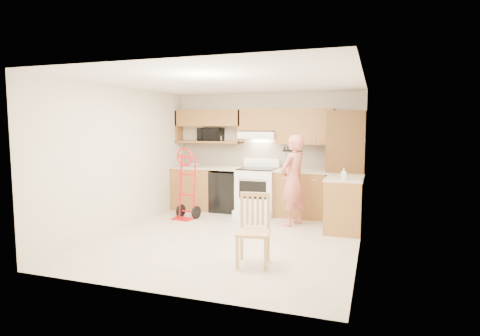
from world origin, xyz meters
The scene contains 28 objects.
floor centered at (0.00, 0.00, -0.01)m, with size 4.00×4.50×0.02m, color beige.
ceiling centered at (0.00, 0.00, 2.51)m, with size 4.00×4.50×0.02m, color white.
wall_back centered at (0.00, 2.26, 1.25)m, with size 4.00×0.02×2.50m, color beige.
wall_front centered at (0.00, -2.26, 1.25)m, with size 4.00×0.02×2.50m, color beige.
wall_left centered at (-2.01, 0.00, 1.25)m, with size 0.02×4.50×2.50m, color beige.
wall_right centered at (2.01, 0.00, 1.25)m, with size 0.02×4.50×2.50m, color beige.
backsplash centered at (0.00, 2.23, 1.20)m, with size 3.92×0.03×0.55m, color beige.
lower_cab_left centered at (-1.55, 1.95, 0.45)m, with size 0.90×0.60×0.90m, color olive.
dishwasher centered at (-0.80, 1.95, 0.42)m, with size 0.60×0.60×0.85m, color black.
lower_cab_right centered at (0.83, 1.95, 0.45)m, with size 1.14×0.60×0.90m, color olive.
countertop_left centered at (-1.25, 1.95, 0.92)m, with size 1.50×0.63×0.04m, color beige.
countertop_right centered at (0.83, 1.95, 0.92)m, with size 1.14×0.63×0.04m, color beige.
cab_return_right centered at (1.70, 1.15, 0.45)m, with size 0.60×1.00×0.90m, color olive.
countertop_return centered at (1.70, 1.15, 0.92)m, with size 0.63×1.00×0.04m, color beige.
pantry_tall centered at (1.65, 1.95, 1.05)m, with size 0.70×0.60×2.10m, color #563B19.
upper_cab_left centered at (-1.25, 2.08, 1.98)m, with size 1.50×0.33×0.34m, color olive.
upper_shelf_mw centered at (-1.25, 2.08, 1.47)m, with size 1.50×0.33×0.04m, color olive.
upper_cab_center centered at (-0.12, 2.08, 1.94)m, with size 0.76×0.33×0.44m, color olive.
upper_cab_right centered at (0.83, 2.08, 1.80)m, with size 1.14×0.33×0.70m, color olive.
range_hood centered at (-0.12, 2.02, 1.63)m, with size 0.76×0.46×0.14m, color white.
knife_strip centered at (0.55, 2.21, 1.24)m, with size 0.40×0.05×0.29m, color black, non-canonical shape.
microwave centered at (-1.21, 2.08, 1.63)m, with size 0.52×0.35×0.29m, color black.
range centered at (-0.09, 1.79, 0.57)m, with size 0.77×1.01×1.14m, color white, non-canonical shape.
person centered at (0.78, 1.21, 0.83)m, with size 0.61×0.40×1.66m, color #C36859.
hand_truck centered at (-1.31, 1.02, 0.63)m, with size 0.50×0.46×1.26m, color red, non-canonical shape.
dining_chair centered at (0.71, -1.04, 0.47)m, with size 0.42×0.46×0.93m, color tan, non-canonical shape.
soap_bottle centered at (1.70, 0.83, 1.03)m, with size 0.08×0.09×0.19m, color white.
bowl centered at (-1.53, 1.95, 0.97)m, with size 0.22×0.22×0.05m, color white.
Camera 1 is at (2.19, -5.90, 1.82)m, focal length 29.79 mm.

